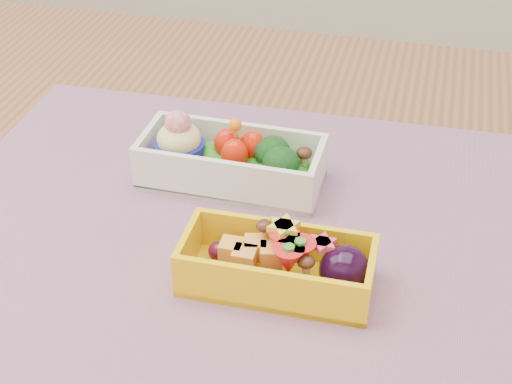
% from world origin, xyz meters
% --- Properties ---
extents(table, '(1.20, 0.80, 0.75)m').
position_xyz_m(table, '(0.00, 0.00, 0.65)').
color(table, brown).
rests_on(table, ground).
extents(placemat, '(0.57, 0.44, 0.00)m').
position_xyz_m(placemat, '(0.04, -0.03, 0.75)').
color(placemat, '#A16F88').
rests_on(placemat, table).
extents(bento_white, '(0.17, 0.08, 0.07)m').
position_xyz_m(bento_white, '(0.01, 0.03, 0.78)').
color(bento_white, white).
rests_on(bento_white, placemat).
extents(bento_yellow, '(0.15, 0.07, 0.05)m').
position_xyz_m(bento_yellow, '(0.09, -0.10, 0.77)').
color(bento_yellow, yellow).
rests_on(bento_yellow, placemat).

